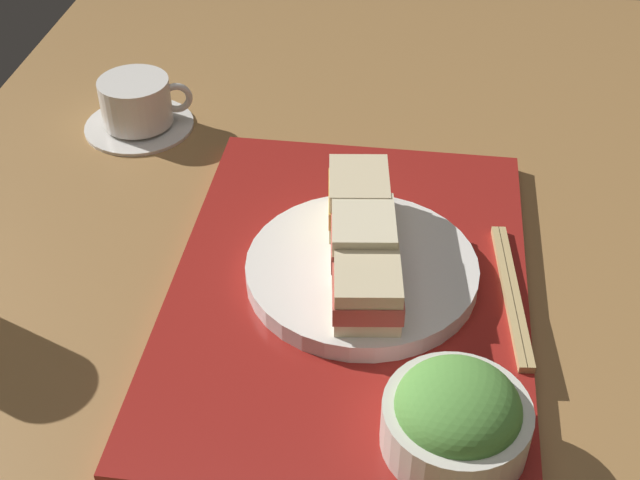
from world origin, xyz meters
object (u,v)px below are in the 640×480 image
sandwich_plate (362,269)px  chopsticks_pair (511,293)px  coffee_cup (137,106)px  sandwich_middle (363,239)px  salad_bowl (456,417)px  sandwich_far (358,199)px  sandwich_near (368,289)px

sandwich_plate → chopsticks_pair: bearing=-93.5°
sandwich_plate → coffee_cup: bearing=49.2°
sandwich_middle → coffee_cup: (24.74, 28.69, -3.19)cm
salad_bowl → sandwich_plate: bearing=26.0°
salad_bowl → sandwich_far: bearing=22.2°
chopsticks_pair → sandwich_far: bearing=65.1°
coffee_cup → sandwich_plate: bearing=-130.8°
sandwich_near → coffee_cup: sandwich_near is taller
sandwich_middle → coffee_cup: 38.02cm
sandwich_plate → coffee_cup: 37.89cm
sandwich_near → coffee_cup: size_ratio=0.61×
salad_bowl → chopsticks_pair: salad_bowl is taller
sandwich_near → coffee_cup: 42.75cm
sandwich_plate → sandwich_near: (-5.89, -1.00, 3.13)cm
sandwich_far → salad_bowl: size_ratio=0.73×
sandwich_near → chopsticks_pair: 13.95cm
sandwich_plate → coffee_cup: (24.74, 28.69, 0.33)cm
sandwich_far → coffee_cup: size_ratio=0.62×
sandwich_middle → coffee_cup: sandwich_middle is taller
sandwich_far → chopsticks_pair: size_ratio=0.44×
sandwich_plate → sandwich_near: sandwich_near is taller
sandwich_near → sandwich_middle: size_ratio=1.03×
sandwich_middle → chopsticks_pair: size_ratio=0.42×
chopsticks_pair → coffee_cup: bearing=58.8°
sandwich_far → coffee_cup: (18.85, 27.70, -3.24)cm
sandwich_far → sandwich_plate: bearing=-170.4°
sandwich_middle → chopsticks_pair: sandwich_middle is taller
chopsticks_pair → sandwich_middle: bearing=86.5°
sandwich_plate → sandwich_middle: size_ratio=2.75×
sandwich_near → salad_bowl: bearing=-147.0°
sandwich_middle → salad_bowl: (-17.51, -8.54, -1.49)cm
salad_bowl → sandwich_middle: bearing=26.0°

